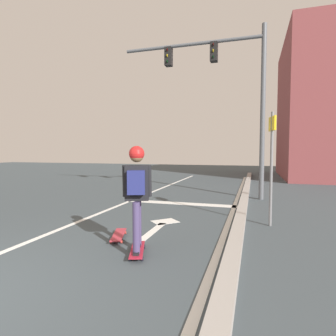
{
  "coord_description": "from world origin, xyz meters",
  "views": [
    {
      "loc": [
        3.39,
        -1.7,
        1.62
      ],
      "look_at": [
        1.13,
        5.56,
        1.15
      ],
      "focal_mm": 29.72,
      "sensor_mm": 36.0,
      "label": 1
    }
  ],
  "objects_px": {
    "skater": "(137,185)",
    "traffic_signal_mast": "(224,79)",
    "spare_skateboard": "(119,235)",
    "skateboard": "(137,250)",
    "street_sign_post": "(272,152)"
  },
  "relations": [
    {
      "from": "skater",
      "to": "traffic_signal_mast",
      "type": "bearing_deg",
      "value": 83.11
    },
    {
      "from": "skater",
      "to": "spare_skateboard",
      "type": "distance_m",
      "value": 1.38
    },
    {
      "from": "skater",
      "to": "spare_skateboard",
      "type": "relative_size",
      "value": 1.96
    },
    {
      "from": "traffic_signal_mast",
      "to": "skater",
      "type": "bearing_deg",
      "value": -96.89
    },
    {
      "from": "skater",
      "to": "spare_skateboard",
      "type": "xyz_separation_m",
      "value": [
        -0.65,
        0.64,
        -1.03
      ]
    },
    {
      "from": "skateboard",
      "to": "street_sign_post",
      "type": "bearing_deg",
      "value": 48.87
    },
    {
      "from": "spare_skateboard",
      "to": "street_sign_post",
      "type": "bearing_deg",
      "value": 32.75
    },
    {
      "from": "spare_skateboard",
      "to": "traffic_signal_mast",
      "type": "bearing_deg",
      "value": 75.29
    },
    {
      "from": "skateboard",
      "to": "skater",
      "type": "distance_m",
      "value": 1.03
    },
    {
      "from": "skateboard",
      "to": "spare_skateboard",
      "type": "distance_m",
      "value": 0.9
    },
    {
      "from": "traffic_signal_mast",
      "to": "street_sign_post",
      "type": "relative_size",
      "value": 2.34
    },
    {
      "from": "spare_skateboard",
      "to": "traffic_signal_mast",
      "type": "relative_size",
      "value": 0.14
    },
    {
      "from": "skateboard",
      "to": "skater",
      "type": "bearing_deg",
      "value": -70.6
    },
    {
      "from": "traffic_signal_mast",
      "to": "skateboard",
      "type": "bearing_deg",
      "value": -96.96
    },
    {
      "from": "skateboard",
      "to": "traffic_signal_mast",
      "type": "height_order",
      "value": "traffic_signal_mast"
    }
  ]
}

